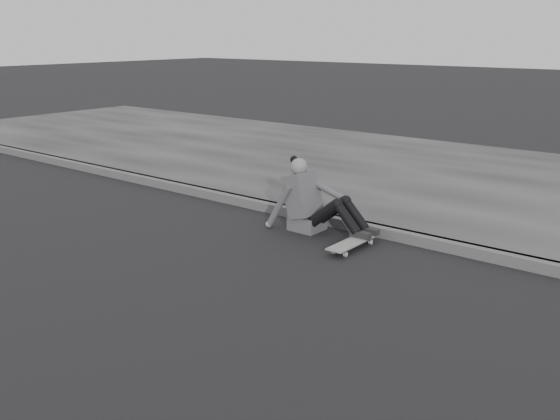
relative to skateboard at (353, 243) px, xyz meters
The scene contains 5 objects.
ground 2.04m from the skateboard, 102.81° to the right, with size 80.00×80.00×0.00m, color black.
curb 0.74m from the skateboard, 127.46° to the left, with size 24.00×0.16×0.12m, color #515151.
sidewalk 3.64m from the skateboard, 97.14° to the left, with size 24.00×6.00×0.12m, color #383838.
skateboard is the anchor object (origin of this frame).
seated_woman 0.83m from the skateboard, 161.47° to the left, with size 1.38×0.46×0.88m.
Camera 1 is at (3.86, -3.56, 2.28)m, focal length 40.00 mm.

